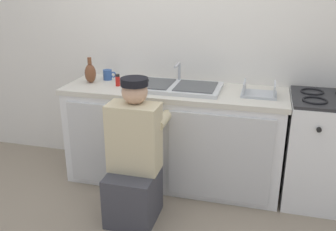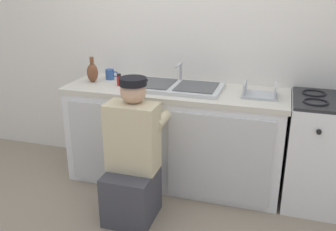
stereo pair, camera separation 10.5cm
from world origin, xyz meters
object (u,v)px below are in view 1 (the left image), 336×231
at_px(coffee_mug, 108,75).
at_px(vase_decorative, 90,73).
at_px(stove_range, 324,150).
at_px(spice_bottle_red, 118,80).
at_px(dish_rack_tray, 259,93).
at_px(sink_double_basin, 174,86).
at_px(plumber_person, 134,163).

distance_m(coffee_mug, vase_decorative, 0.18).
height_order(stove_range, spice_bottle_red, spice_bottle_red).
height_order(dish_rack_tray, spice_bottle_red, dish_rack_tray).
bearing_deg(coffee_mug, dish_rack_tray, -6.03).
distance_m(sink_double_basin, coffee_mug, 0.68).
height_order(dish_rack_tray, coffee_mug, dish_rack_tray).
height_order(stove_range, plumber_person, plumber_person).
xyz_separation_m(dish_rack_tray, vase_decorative, (-1.49, 0.01, 0.07)).
distance_m(dish_rack_tray, coffee_mug, 1.38).
distance_m(sink_double_basin, vase_decorative, 0.78).
bearing_deg(dish_rack_tray, vase_decorative, 179.50).
height_order(plumber_person, spice_bottle_red, plumber_person).
bearing_deg(vase_decorative, stove_range, 0.18).
bearing_deg(plumber_person, sink_double_basin, 76.75).
relative_size(sink_double_basin, vase_decorative, 3.48).
distance_m(sink_double_basin, plumber_person, 0.78).
relative_size(vase_decorative, spice_bottle_red, 2.19).
height_order(sink_double_basin, plumber_person, plumber_person).
height_order(stove_range, coffee_mug, coffee_mug).
bearing_deg(coffee_mug, plumber_person, -55.65).
relative_size(dish_rack_tray, vase_decorative, 1.22).
height_order(plumber_person, vase_decorative, vase_decorative).
bearing_deg(sink_double_basin, dish_rack_tray, -1.75).
bearing_deg(dish_rack_tray, plumber_person, -144.60).
relative_size(coffee_mug, spice_bottle_red, 1.20).
bearing_deg(sink_double_basin, spice_bottle_red, -174.50).
height_order(coffee_mug, spice_bottle_red, spice_bottle_red).
bearing_deg(stove_range, plumber_person, -155.92).
height_order(stove_range, dish_rack_tray, dish_rack_tray).
xyz_separation_m(coffee_mug, vase_decorative, (-0.11, -0.13, 0.04)).
relative_size(stove_range, plumber_person, 0.83).
bearing_deg(spice_bottle_red, stove_range, 1.49).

